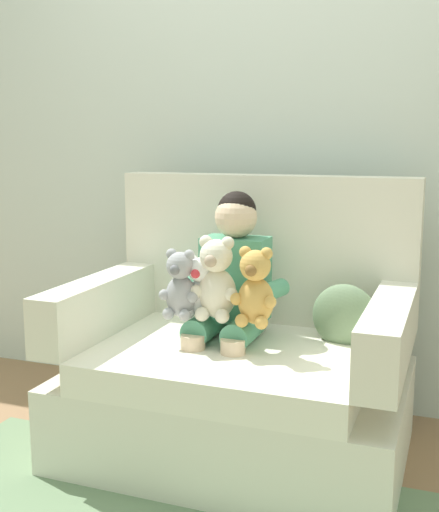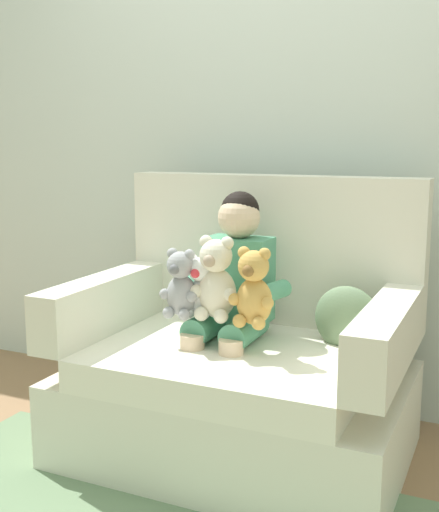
{
  "view_description": "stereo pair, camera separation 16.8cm",
  "coord_description": "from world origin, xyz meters",
  "px_view_note": "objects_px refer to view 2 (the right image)",
  "views": [
    {
      "loc": [
        0.78,
        -2.29,
        1.23
      ],
      "look_at": [
        -0.05,
        -0.05,
        0.81
      ],
      "focal_mm": 45.47,
      "sensor_mm": 36.0,
      "label": 1
    },
    {
      "loc": [
        0.94,
        -2.23,
        1.23
      ],
      "look_at": [
        -0.05,
        -0.05,
        0.81
      ],
      "focal_mm": 45.47,
      "sensor_mm": 36.0,
      "label": 2
    }
  ],
  "objects_px": {
    "seated_child": "(232,286)",
    "plush_white": "(201,288)",
    "plush_grey": "(181,285)",
    "throw_pillow": "(347,319)",
    "armchair": "(242,369)",
    "plush_honey": "(254,289)",
    "plush_cream": "(216,281)"
  },
  "relations": [
    {
      "from": "seated_child",
      "to": "plush_white",
      "type": "xyz_separation_m",
      "value": [
        -0.08,
        -0.13,
        0.01
      ]
    },
    {
      "from": "plush_grey",
      "to": "throw_pillow",
      "type": "xyz_separation_m",
      "value": [
        0.58,
        0.26,
        -0.13
      ]
    },
    {
      "from": "armchair",
      "to": "throw_pillow",
      "type": "xyz_separation_m",
      "value": [
        0.39,
        0.12,
        0.22
      ]
    },
    {
      "from": "plush_honey",
      "to": "plush_grey",
      "type": "bearing_deg",
      "value": 167.93
    },
    {
      "from": "plush_grey",
      "to": "armchair",
      "type": "bearing_deg",
      "value": 20.32
    },
    {
      "from": "seated_child",
      "to": "plush_honey",
      "type": "distance_m",
      "value": 0.23
    },
    {
      "from": "plush_honey",
      "to": "plush_white",
      "type": "distance_m",
      "value": 0.24
    },
    {
      "from": "plush_honey",
      "to": "plush_cream",
      "type": "relative_size",
      "value": 0.91
    },
    {
      "from": "plush_white",
      "to": "plush_grey",
      "type": "distance_m",
      "value": 0.08
    },
    {
      "from": "plush_grey",
      "to": "throw_pillow",
      "type": "distance_m",
      "value": 0.65
    },
    {
      "from": "plush_honey",
      "to": "plush_white",
      "type": "bearing_deg",
      "value": 158.62
    },
    {
      "from": "armchair",
      "to": "plush_white",
      "type": "relative_size",
      "value": 5.36
    },
    {
      "from": "throw_pillow",
      "to": "seated_child",
      "type": "bearing_deg",
      "value": -167.61
    },
    {
      "from": "seated_child",
      "to": "plush_grey",
      "type": "bearing_deg",
      "value": -132.75
    },
    {
      "from": "plush_cream",
      "to": "plush_white",
      "type": "relative_size",
      "value": 1.33
    },
    {
      "from": "seated_child",
      "to": "throw_pillow",
      "type": "height_order",
      "value": "seated_child"
    },
    {
      "from": "plush_honey",
      "to": "plush_grey",
      "type": "xyz_separation_m",
      "value": [
        -0.3,
        -0.0,
        -0.01
      ]
    },
    {
      "from": "plush_honey",
      "to": "plush_white",
      "type": "relative_size",
      "value": 1.21
    },
    {
      "from": "armchair",
      "to": "plush_cream",
      "type": "xyz_separation_m",
      "value": [
        -0.06,
        -0.11,
        0.38
      ]
    },
    {
      "from": "plush_honey",
      "to": "throw_pillow",
      "type": "relative_size",
      "value": 1.12
    },
    {
      "from": "plush_white",
      "to": "throw_pillow",
      "type": "height_order",
      "value": "plush_white"
    },
    {
      "from": "armchair",
      "to": "plush_white",
      "type": "xyz_separation_m",
      "value": [
        -0.13,
        -0.11,
        0.34
      ]
    },
    {
      "from": "plush_cream",
      "to": "plush_white",
      "type": "xyz_separation_m",
      "value": [
        -0.07,
        0.01,
        -0.04
      ]
    },
    {
      "from": "plush_honey",
      "to": "plush_grey",
      "type": "relative_size",
      "value": 1.1
    },
    {
      "from": "seated_child",
      "to": "plush_grey",
      "type": "xyz_separation_m",
      "value": [
        -0.14,
        -0.16,
        0.02
      ]
    },
    {
      "from": "plush_grey",
      "to": "throw_pillow",
      "type": "bearing_deg",
      "value": 8.06
    },
    {
      "from": "plush_cream",
      "to": "plush_white",
      "type": "height_order",
      "value": "plush_cream"
    },
    {
      "from": "throw_pillow",
      "to": "plush_white",
      "type": "bearing_deg",
      "value": -156.78
    },
    {
      "from": "plush_honey",
      "to": "plush_cream",
      "type": "xyz_separation_m",
      "value": [
        -0.16,
        0.03,
        0.01
      ]
    },
    {
      "from": "armchair",
      "to": "plush_cream",
      "type": "height_order",
      "value": "armchair"
    },
    {
      "from": "armchair",
      "to": "plush_honey",
      "type": "xyz_separation_m",
      "value": [
        0.1,
        -0.14,
        0.36
      ]
    },
    {
      "from": "seated_child",
      "to": "throw_pillow",
      "type": "relative_size",
      "value": 3.17
    }
  ]
}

